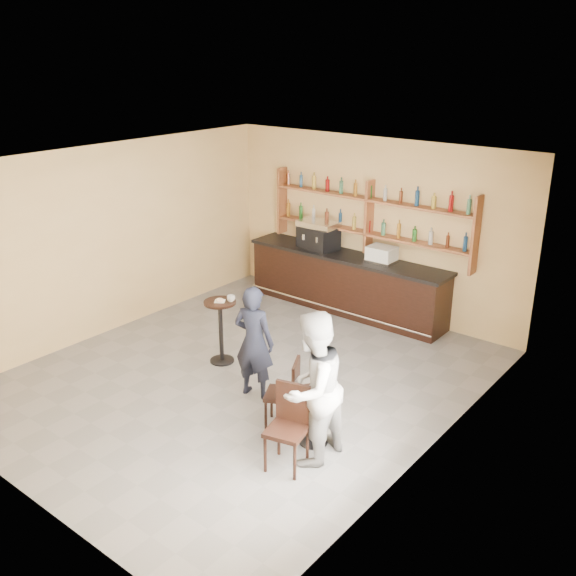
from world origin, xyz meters
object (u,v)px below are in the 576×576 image
Objects in this scene: pastry_case at (382,255)px; chair_south at (287,430)px; man_main at (254,342)px; bar_counter at (346,283)px; espresso_machine at (318,235)px; chair_west at (282,393)px; patron_second at (312,388)px; cafe_table at (314,418)px; pedestal_table at (221,332)px.

pastry_case reaches higher than chair_south.
man_main reaches higher than pastry_case.
bar_counter is 5.46× the size of espresso_machine.
man_main is 1.62× the size of chair_south.
patron_second is (0.72, -0.32, 0.47)m from chair_west.
chair_south is at bearing -19.73° from patron_second.
espresso_machine is at bearing 180.00° from bar_counter.
pastry_case is 4.41m from patron_second.
patron_second is at bearing -44.78° from espresso_machine.
patron_second is (2.92, -4.12, -0.41)m from espresso_machine.
patron_second is (0.17, -0.27, 0.60)m from cafe_table.
bar_counter is at bearing 101.59° from chair_south.
espresso_machine reaches higher than pastry_case.
cafe_table is at bearing -61.37° from bar_counter.
patron_second reaches higher than pastry_case.
chair_west is at bearing -50.01° from espresso_machine.
cafe_table is 0.68m from patron_second.
pastry_case is 0.26× the size of patron_second.
espresso_machine reaches higher than cafe_table.
patron_second is at bearing 56.25° from chair_south.
chair_south is 0.56m from patron_second.
man_main reaches higher than bar_counter.
espresso_machine reaches higher than chair_west.
pastry_case is at bearing 93.56° from chair_south.
pedestal_table reaches higher than cafe_table.
chair_south is (1.43, -4.45, -0.73)m from pastry_case.
patron_second reaches higher than man_main.
patron_second is at bearing 142.91° from man_main.
pedestal_table is (-1.06, -2.97, -0.72)m from pastry_case.
bar_counter is 4.72m from patron_second.
pedestal_table is 0.62× the size of man_main.
espresso_machine is at bearing -177.53° from chair_west.
chair_west is at bearing -114.27° from patron_second.
cafe_table is at bearing 57.19° from chair_west.
chair_west is (1.89, -0.83, -0.04)m from pedestal_table.
pastry_case is 3.44m from man_main.
bar_counter reaches higher than pedestal_table.
patron_second is at bearing -70.87° from pastry_case.
espresso_machine is 1.38m from pastry_case.
pedestal_table is at bearing 160.21° from cafe_table.
bar_counter is 8.25× the size of pastry_case.
pedestal_table is at bearing -111.11° from pastry_case.
chair_south is (0.60, -0.65, 0.03)m from chair_west.
bar_counter is at bearing 178.60° from pastry_case.
chair_west is at bearing -79.14° from pastry_case.
espresso_machine is at bearing 125.56° from cafe_table.
chair_south is (1.41, -1.04, -0.31)m from man_main.
bar_counter is 1.00m from pastry_case.
espresso_machine is 3.10m from pedestal_table.
man_main is at bearing -57.90° from espresso_machine.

